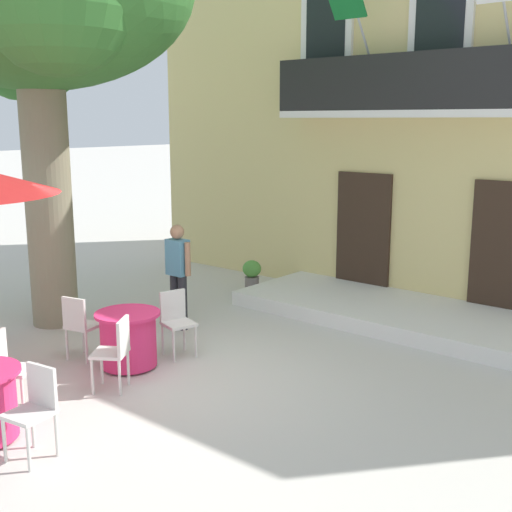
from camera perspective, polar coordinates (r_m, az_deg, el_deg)
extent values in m
plane|color=beige|center=(8.58, -6.37, -10.50)|extent=(120.00, 120.00, 0.00)
cube|color=#DBC67F|center=(13.37, 19.23, 13.32)|extent=(13.00, 4.00, 7.50)
cube|color=#332319|center=(12.27, 9.32, 1.80)|extent=(1.10, 0.08, 2.30)
cube|color=#332319|center=(11.21, 20.83, 0.23)|extent=(1.10, 0.08, 2.30)
cube|color=silver|center=(12.64, 6.15, 18.11)|extent=(1.10, 0.08, 1.90)
cube|color=black|center=(12.61, 6.08, 18.12)|extent=(0.84, 0.04, 1.60)
cube|color=silver|center=(11.56, 15.75, 18.35)|extent=(1.10, 0.08, 1.90)
cube|color=black|center=(11.54, 15.68, 18.37)|extent=(0.84, 0.04, 1.60)
cube|color=silver|center=(11.22, 14.75, 11.90)|extent=(5.60, 0.65, 0.12)
cube|color=black|center=(10.97, 14.22, 14.60)|extent=(5.60, 0.06, 0.90)
cylinder|color=#B2B2B7|center=(11.73, 9.14, 19.02)|extent=(0.04, 0.95, 1.33)
cube|color=#146B2D|center=(11.39, 7.95, 20.80)|extent=(0.60, 0.29, 0.38)
cylinder|color=#B2B2B7|center=(10.70, 20.90, 19.14)|extent=(0.04, 0.95, 1.33)
cylinder|color=slate|center=(12.40, 4.96, 13.03)|extent=(0.27, 0.27, 0.25)
ellipsoid|color=#4C8E38|center=(12.42, 4.99, 14.73)|extent=(0.36, 0.36, 0.49)
cylinder|color=slate|center=(11.78, 9.67, 12.94)|extent=(0.30, 0.30, 0.23)
ellipsoid|color=#2D7533|center=(11.79, 9.71, 14.22)|extent=(0.39, 0.39, 0.30)
cylinder|color=slate|center=(11.25, 14.87, 12.92)|extent=(0.31, 0.31, 0.28)
ellipsoid|color=#38843D|center=(11.26, 14.97, 14.89)|extent=(0.40, 0.40, 0.49)
cylinder|color=#47423D|center=(10.81, 20.51, 12.55)|extent=(0.27, 0.27, 0.25)
ellipsoid|color=#4C8E38|center=(10.82, 20.62, 14.04)|extent=(0.35, 0.35, 0.32)
cube|color=silver|center=(11.03, 12.28, -4.92)|extent=(5.46, 2.08, 0.25)
cylinder|color=#7F755B|center=(10.82, -17.58, 4.08)|extent=(0.72, 0.72, 3.79)
sphere|color=#33702D|center=(12.32, -19.55, 18.34)|extent=(2.49, 2.49, 2.49)
cylinder|color=#E52D66|center=(8.92, -11.04, -7.25)|extent=(0.74, 0.74, 0.68)
cylinder|color=#E52D66|center=(8.81, -11.14, -4.97)|extent=(0.86, 0.86, 0.04)
cylinder|color=#2D2823|center=(9.04, -10.95, -9.37)|extent=(0.44, 0.44, 0.03)
cylinder|color=silver|center=(8.21, -14.08, -10.17)|extent=(0.04, 0.04, 0.45)
cylinder|color=silver|center=(8.50, -13.28, -9.34)|extent=(0.04, 0.04, 0.45)
cylinder|color=silver|center=(8.10, -11.79, -10.37)|extent=(0.04, 0.04, 0.45)
cylinder|color=silver|center=(8.40, -11.07, -9.51)|extent=(0.04, 0.04, 0.45)
cube|color=silver|center=(8.22, -12.63, -8.25)|extent=(0.55, 0.55, 0.04)
cube|color=silver|center=(8.08, -11.49, -6.81)|extent=(0.24, 0.34, 0.42)
cylinder|color=silver|center=(9.19, -5.26, -7.45)|extent=(0.04, 0.04, 0.45)
cylinder|color=silver|center=(9.04, -7.17, -7.82)|extent=(0.04, 0.04, 0.45)
cylinder|color=silver|center=(9.48, -6.25, -6.87)|extent=(0.04, 0.04, 0.45)
cylinder|color=silver|center=(9.33, -8.11, -7.21)|extent=(0.04, 0.04, 0.45)
cube|color=silver|center=(9.18, -6.73, -5.89)|extent=(0.50, 0.50, 0.04)
cube|color=silver|center=(9.27, -7.28, -4.24)|extent=(0.15, 0.38, 0.42)
cylinder|color=silver|center=(9.65, -14.79, -6.86)|extent=(0.04, 0.04, 0.45)
cylinder|color=silver|center=(9.44, -13.21, -7.20)|extent=(0.04, 0.04, 0.45)
cylinder|color=silver|center=(9.41, -16.15, -7.42)|extent=(0.04, 0.04, 0.45)
cylinder|color=silver|center=(9.19, -14.56, -7.79)|extent=(0.04, 0.04, 0.45)
cube|color=silver|center=(9.34, -14.76, -5.89)|extent=(0.48, 0.48, 0.04)
cube|color=silver|center=(9.15, -15.57, -4.81)|extent=(0.38, 0.13, 0.42)
cylinder|color=silver|center=(6.72, -19.20, -15.63)|extent=(0.04, 0.04, 0.45)
cylinder|color=silver|center=(6.96, -21.07, -14.76)|extent=(0.04, 0.04, 0.45)
cylinder|color=silver|center=(6.91, -16.98, -14.67)|extent=(0.04, 0.04, 0.45)
cylinder|color=silver|center=(7.15, -18.87, -13.88)|extent=(0.04, 0.04, 0.45)
cube|color=silver|center=(6.83, -19.17, -12.88)|extent=(0.46, 0.46, 0.04)
cube|color=silver|center=(6.85, -18.14, -10.66)|extent=(0.38, 0.10, 0.42)
cylinder|color=silver|center=(8.15, -18.59, -10.61)|extent=(0.04, 0.04, 0.45)
cylinder|color=silver|center=(7.87, -19.65, -11.51)|extent=(0.04, 0.04, 0.45)
cylinder|color=silver|center=(8.30, -20.75, -10.37)|extent=(0.04, 0.04, 0.45)
cube|color=silver|center=(7.99, -20.34, -9.30)|extent=(0.55, 0.55, 0.04)
cylinder|color=slate|center=(12.62, -0.36, -2.45)|extent=(0.27, 0.27, 0.28)
ellipsoid|color=#4C8E38|center=(12.55, -0.36, -1.11)|extent=(0.36, 0.36, 0.32)
cylinder|color=#232328|center=(10.46, -7.08, -3.89)|extent=(0.14, 0.14, 0.87)
cylinder|color=#232328|center=(10.33, -6.39, -4.06)|extent=(0.14, 0.14, 0.87)
cube|color=teal|center=(10.22, -6.83, -0.11)|extent=(0.34, 0.22, 0.56)
sphere|color=#9E7051|center=(10.15, -6.89, 2.10)|extent=(0.22, 0.22, 0.22)
cylinder|color=#9E7051|center=(10.38, -7.67, 0.05)|extent=(0.09, 0.09, 0.52)
cylinder|color=#9E7051|center=(10.07, -5.97, -0.27)|extent=(0.09, 0.09, 0.52)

